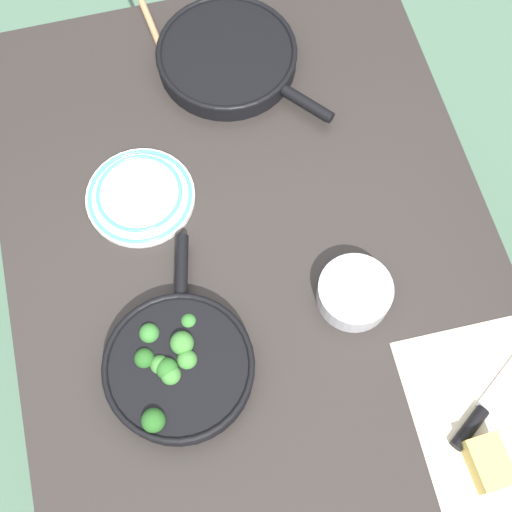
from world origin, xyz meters
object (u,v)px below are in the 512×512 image
Objects in this scene: skillet_eggs at (228,57)px; wooden_spoon at (156,35)px; grater_knife at (483,409)px; skillet_broccoli at (178,366)px; prep_bowl_steel at (354,293)px; dinner_plate_stack at (140,195)px; cheese_block at (488,463)px.

wooden_spoon is at bearing -167.33° from skillet_eggs.
wooden_spoon is 1.70× the size of grater_knife.
skillet_broccoli is 2.77× the size of prep_bowl_steel.
grater_knife is 1.58× the size of prep_bowl_steel.
skillet_eggs reaches higher than dinner_plate_stack.
wooden_spoon is (0.74, -0.10, -0.02)m from skillet_broccoli.
skillet_eggs is 1.69× the size of dinner_plate_stack.
skillet_broccoli reaches higher than prep_bowl_steel.
skillet_broccoli is 0.74m from wooden_spoon.
prep_bowl_steel is at bearing -29.37° from skillet_eggs.
skillet_eggs is at bearing 72.88° from grater_knife.
grater_knife is 0.75m from dinner_plate_stack.
grater_knife is 0.30m from prep_bowl_steel.
skillet_eggs is 1.67× the size of grater_knife.
skillet_broccoli is at bearing -14.98° from wooden_spoon.
dinner_plate_stack reaches higher than wooden_spoon.
wooden_spoon is at bearing 78.45° from grater_knife.
wooden_spoon is at bearing 19.45° from prep_bowl_steel.
grater_knife is at bearing -19.20° from cheese_block.
prep_bowl_steel reaches higher than skillet_eggs.
dinner_plate_stack is at bearing 48.95° from prep_bowl_steel.
wooden_spoon is 0.39m from dinner_plate_stack.
prep_bowl_steel reaches higher than cheese_block.
skillet_eggs is 0.87m from grater_knife.
dinner_plate_stack is at bearing 97.53° from grater_knife.
grater_knife reaches higher than wooden_spoon.
skillet_broccoli is 0.67m from skillet_eggs.
cheese_block reaches higher than wooden_spoon.
cheese_block is at bearing -143.84° from grater_knife.
skillet_eggs is 0.37m from dinner_plate_stack.
prep_bowl_steel is (0.05, -0.34, -0.00)m from skillet_broccoli.
dinner_plate_stack is (0.56, 0.51, 0.00)m from grater_knife.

